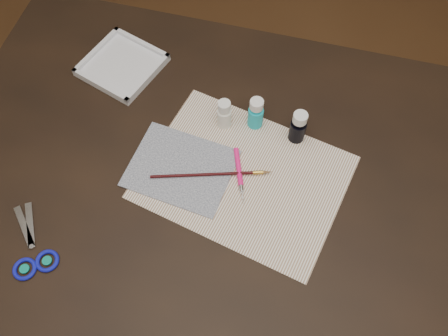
% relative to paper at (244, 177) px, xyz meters
% --- Properties ---
extents(ground, '(3.50, 3.50, 0.02)m').
position_rel_paper_xyz_m(ground, '(-0.04, -0.02, -0.76)').
color(ground, '#422614').
rests_on(ground, ground).
extents(table, '(1.30, 0.90, 0.75)m').
position_rel_paper_xyz_m(table, '(-0.04, -0.02, -0.38)').
color(table, black).
rests_on(table, ground).
extents(paper, '(0.48, 0.40, 0.00)m').
position_rel_paper_xyz_m(paper, '(0.00, 0.00, 0.00)').
color(paper, white).
rests_on(paper, table).
extents(canvas, '(0.24, 0.20, 0.00)m').
position_rel_paper_xyz_m(canvas, '(-0.14, -0.01, 0.00)').
color(canvas, '#101734').
rests_on(canvas, paper).
extents(paint_bottle_white, '(0.04, 0.04, 0.08)m').
position_rel_paper_xyz_m(paint_bottle_white, '(-0.08, 0.13, 0.04)').
color(paint_bottle_white, white).
rests_on(paint_bottle_white, table).
extents(paint_bottle_cyan, '(0.05, 0.05, 0.09)m').
position_rel_paper_xyz_m(paint_bottle_cyan, '(-0.01, 0.14, 0.04)').
color(paint_bottle_cyan, '#15B9CE').
rests_on(paint_bottle_cyan, table).
extents(paint_bottle_navy, '(0.05, 0.05, 0.09)m').
position_rel_paper_xyz_m(paint_bottle_navy, '(0.09, 0.13, 0.04)').
color(paint_bottle_navy, black).
rests_on(paint_bottle_navy, table).
extents(paintbrush, '(0.26, 0.09, 0.01)m').
position_rel_paper_xyz_m(paintbrush, '(-0.07, -0.02, 0.01)').
color(paintbrush, black).
rests_on(paintbrush, canvas).
extents(craft_knife, '(0.06, 0.13, 0.01)m').
position_rel_paper_xyz_m(craft_knife, '(-0.01, -0.00, 0.01)').
color(craft_knife, '#FF197E').
rests_on(craft_knife, paper).
extents(scissors, '(0.20, 0.20, 0.01)m').
position_rel_paper_xyz_m(scissors, '(-0.39, -0.26, 0.00)').
color(scissors, silver).
rests_on(scissors, table).
extents(palette_tray, '(0.22, 0.22, 0.02)m').
position_rel_paper_xyz_m(palette_tray, '(-0.37, 0.23, 0.01)').
color(palette_tray, white).
rests_on(palette_tray, table).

